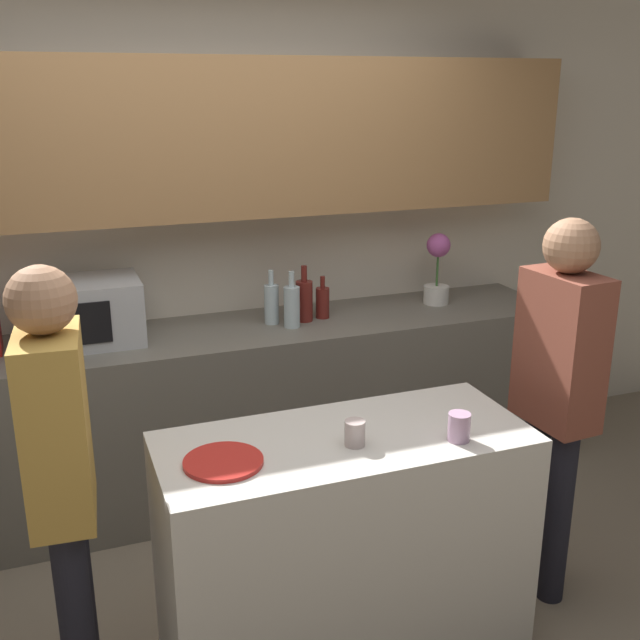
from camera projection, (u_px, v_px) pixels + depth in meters
name	position (u px, v px, depth m)	size (l,w,h in m)	color
back_wall	(206.00, 195.00, 3.77)	(6.40, 0.40, 2.70)	beige
back_counter	(227.00, 414.00, 3.85)	(3.60, 0.62, 0.90)	#6B665B
kitchen_island	(344.00, 549.00, 2.73)	(1.31, 0.56, 0.91)	beige
microwave	(84.00, 312.00, 3.50)	(0.52, 0.39, 0.30)	#B7BABC
potted_plant	(437.00, 269.00, 4.11)	(0.14, 0.14, 0.40)	silver
bottle_0	(271.00, 303.00, 3.79)	(0.07, 0.07, 0.28)	silver
bottle_1	(292.00, 306.00, 3.74)	(0.08, 0.08, 0.29)	silver
bottle_2	(304.00, 300.00, 3.83)	(0.09, 0.09, 0.29)	maroon
bottle_3	(323.00, 302.00, 3.89)	(0.07, 0.07, 0.22)	maroon
plate_on_island	(223.00, 462.00, 2.41)	(0.26, 0.26, 0.01)	red
cup_0	(459.00, 427.00, 2.55)	(0.08, 0.08, 0.10)	#B38CAC
cup_1	(355.00, 433.00, 2.52)	(0.07, 0.07, 0.09)	#BDA9A6
person_left	(557.00, 382.00, 2.96)	(0.21, 0.35, 1.60)	black
person_center	(61.00, 467.00, 2.34)	(0.22, 0.35, 1.58)	black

